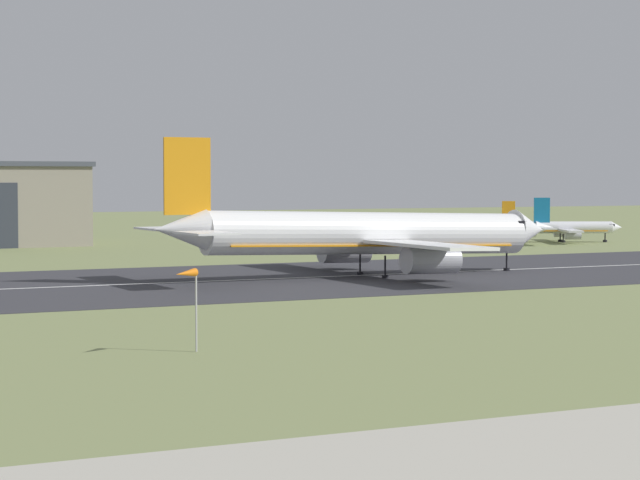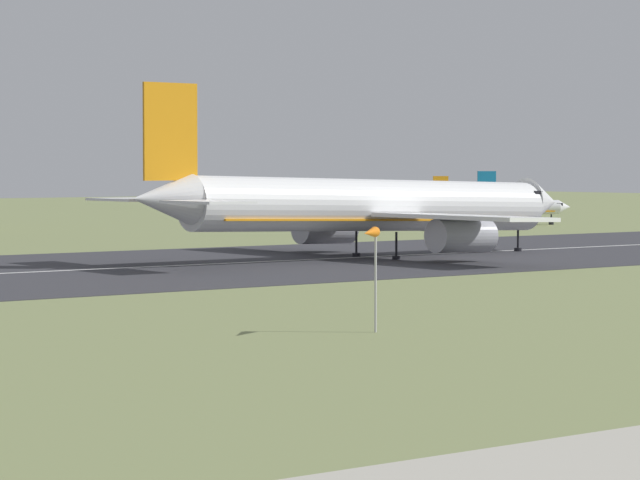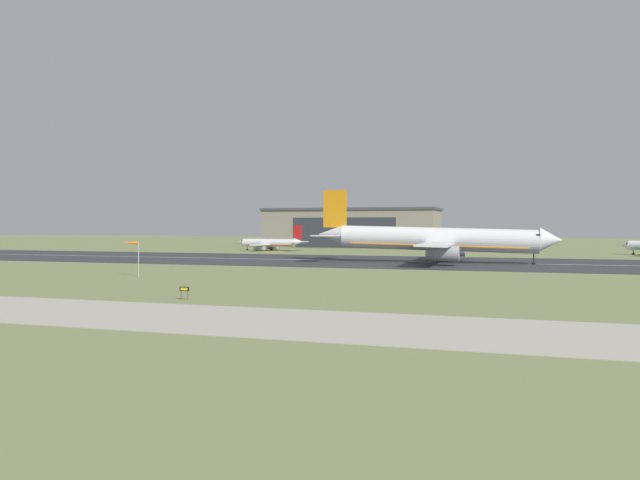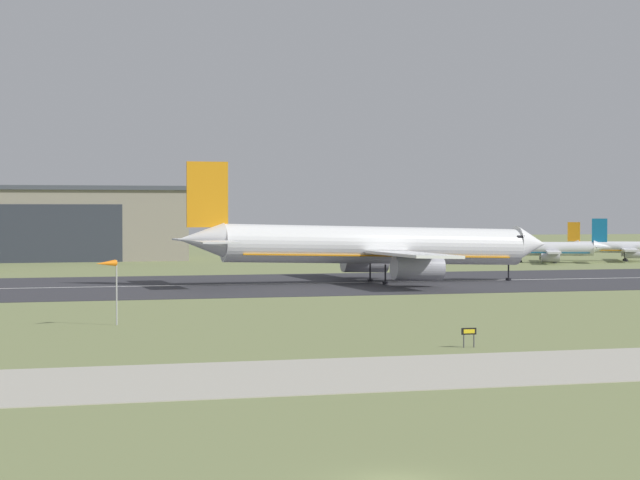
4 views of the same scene
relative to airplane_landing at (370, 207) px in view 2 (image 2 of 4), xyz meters
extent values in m
plane|color=#7A8451|center=(-40.29, -61.24, -5.39)|extent=(737.26, 737.26, 0.00)
cube|color=#333338|center=(-40.29, 2.10, -5.36)|extent=(497.26, 51.40, 0.06)
cube|color=silver|center=(-40.29, 2.10, -5.32)|extent=(447.54, 0.70, 0.01)
cylinder|color=white|center=(0.40, 0.01, 0.17)|extent=(45.13, 6.50, 6.33)
cone|color=white|center=(25.25, 0.65, 0.17)|extent=(5.07, 5.48, 5.46)
cone|color=white|center=(-25.25, -0.65, 1.14)|extent=(6.65, 4.99, 4.96)
cube|color=black|center=(22.60, 0.58, 1.25)|extent=(1.23, 4.58, 0.46)
cube|color=orange|center=(0.40, 0.01, -1.30)|extent=(40.52, 6.12, 1.08)
cube|color=white|center=(1.62, -12.42, -0.76)|extent=(7.24, 19.73, 0.55)
cylinder|color=#A8A8B2|center=(2.92, -10.82, -2.67)|extent=(7.12, 3.50, 3.47)
cube|color=white|center=(0.98, 12.49, -0.76)|extent=(7.24, 19.73, 0.55)
cylinder|color=#A8A8B2|center=(2.37, 10.96, -2.67)|extent=(7.12, 3.50, 3.47)
cube|color=orange|center=(-24.29, -0.62, 7.40)|extent=(5.83, 0.43, 9.10)
cube|color=white|center=(-24.52, -7.40, 0.98)|extent=(5.31, 8.32, 0.24)
cube|color=white|center=(-24.86, 6.14, 0.98)|extent=(5.31, 8.32, 0.24)
cylinder|color=black|center=(21.64, 0.55, -3.94)|extent=(0.24, 0.24, 2.88)
cylinder|color=black|center=(21.64, 0.55, -5.17)|extent=(0.84, 0.84, 0.44)
cylinder|color=black|center=(0.88, -3.19, -3.94)|extent=(0.24, 0.24, 2.88)
cylinder|color=black|center=(0.88, -3.19, -5.17)|extent=(0.84, 0.84, 0.44)
cylinder|color=black|center=(0.72, 3.23, -3.94)|extent=(0.24, 0.24, 2.88)
cylinder|color=black|center=(0.72, 3.23, -5.17)|extent=(0.84, 0.84, 0.44)
cylinder|color=white|center=(74.64, 58.93, -2.49)|extent=(18.41, 10.23, 2.34)
cone|color=white|center=(84.31, 54.44, -2.49)|extent=(2.90, 3.01, 2.34)
cone|color=white|center=(64.66, 63.58, -2.07)|extent=(3.44, 3.10, 2.11)
cube|color=black|center=(83.26, 54.93, -2.02)|extent=(1.84, 2.27, 0.44)
cube|color=orange|center=(74.64, 58.93, -3.13)|extent=(16.62, 9.31, 0.20)
cube|color=white|center=(72.51, 53.44, -2.90)|extent=(6.60, 9.77, 0.40)
cylinder|color=#A8A8B2|center=(73.35, 53.88, -3.88)|extent=(3.37, 2.60, 1.45)
cube|color=white|center=(77.47, 64.11, -2.90)|extent=(6.60, 9.77, 0.40)
cylinder|color=#A8A8B2|center=(77.68, 63.18, -3.88)|extent=(3.37, 2.60, 1.45)
cube|color=orange|center=(65.04, 63.40, 0.67)|extent=(2.43, 1.33, 3.98)
cube|color=white|center=(63.43, 60.88, -2.14)|extent=(3.53, 4.19, 0.24)
cube|color=white|center=(65.93, 66.26, -2.14)|extent=(3.53, 4.19, 0.24)
cylinder|color=black|center=(82.26, 55.39, -4.52)|extent=(0.24, 0.24, 1.73)
cylinder|color=black|center=(82.26, 55.39, -5.17)|extent=(0.84, 0.84, 0.44)
cylinder|color=black|center=(73.94, 57.71, -4.52)|extent=(0.24, 0.24, 1.73)
cylinder|color=black|center=(73.94, 57.71, -5.17)|extent=(0.84, 0.84, 0.44)
cylinder|color=black|center=(75.13, 60.26, -4.52)|extent=(0.24, 0.24, 1.73)
cylinder|color=black|center=(75.13, 60.26, -5.17)|extent=(0.84, 0.84, 0.44)
cylinder|color=white|center=(56.77, 56.08, -2.58)|extent=(15.48, 8.86, 2.76)
cone|color=white|center=(48.46, 59.75, -2.58)|extent=(3.38, 3.53, 2.76)
cone|color=white|center=(65.47, 52.25, -2.09)|extent=(4.03, 3.61, 2.48)
cube|color=black|center=(49.71, 59.20, -2.03)|extent=(1.95, 2.59, 0.44)
cube|color=#146B9E|center=(56.77, 56.08, -3.34)|extent=(13.98, 8.10, 0.20)
cube|color=white|center=(59.06, 62.05, -3.07)|extent=(6.40, 10.20, 0.40)
cylinder|color=#A8A8B2|center=(58.27, 61.52, -4.17)|extent=(3.97, 3.01, 1.71)
cube|color=white|center=(53.91, 50.37, -3.07)|extent=(6.40, 10.20, 0.40)
cylinder|color=#A8A8B2|center=(53.76, 51.31, -4.17)|extent=(3.97, 3.01, 1.71)
cube|color=#146B9E|center=(65.02, 52.45, 1.14)|extent=(2.86, 1.47, 4.69)
cube|color=white|center=(66.79, 55.48, -2.17)|extent=(4.11, 4.92, 0.24)
cube|color=white|center=(63.97, 49.09, -2.17)|extent=(4.11, 4.92, 0.24)
cylinder|color=black|center=(50.69, 58.77, -4.67)|extent=(0.24, 0.24, 1.43)
cylinder|color=black|center=(50.69, 58.77, -5.17)|extent=(0.84, 0.84, 0.44)
cylinder|color=black|center=(57.61, 57.52, -4.67)|extent=(0.24, 0.24, 1.43)
cylinder|color=black|center=(57.61, 57.52, -5.17)|extent=(0.84, 0.84, 0.44)
cylinder|color=black|center=(56.28, 54.49, -4.67)|extent=(0.24, 0.24, 1.43)
cylinder|color=black|center=(56.28, 54.49, -5.17)|extent=(0.84, 0.84, 0.44)
cylinder|color=#B7B7BC|center=(-43.11, -54.73, -2.37)|extent=(0.14, 0.14, 6.04)
cone|color=orange|center=(-44.20, -55.55, 0.41)|extent=(2.30, 1.94, 0.60)
camera|label=1|loc=(-74.17, -139.35, 7.21)|focal=70.00mm
camera|label=2|loc=(-97.26, -122.32, 4.09)|focal=85.00mm
camera|label=3|loc=(19.04, -146.07, 3.46)|focal=35.00mm
camera|label=4|loc=(-56.58, -170.82, 5.40)|focal=70.00mm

